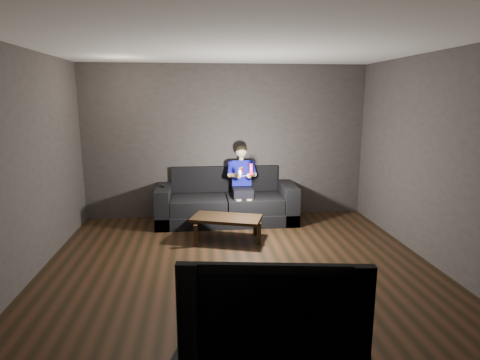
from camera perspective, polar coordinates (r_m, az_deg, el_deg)
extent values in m
plane|color=black|center=(5.09, 0.13, -13.03)|extent=(5.00, 5.00, 0.00)
cube|color=#34302D|center=(7.16, -1.99, 5.44)|extent=(5.00, 0.04, 2.70)
cube|color=#34302D|center=(2.29, 6.82, -8.29)|extent=(5.00, 0.04, 2.70)
cube|color=#34302D|center=(5.08, -29.18, 1.37)|extent=(0.04, 5.00, 2.70)
cube|color=#34302D|center=(5.54, 26.82, 2.34)|extent=(0.04, 5.00, 2.70)
cube|color=silver|center=(4.66, 0.14, 18.73)|extent=(5.00, 5.00, 0.02)
cube|color=black|center=(7.05, -1.94, -5.02)|extent=(2.38, 1.03, 0.21)
cube|color=black|center=(6.87, -5.86, -3.55)|extent=(0.93, 0.72, 0.25)
cube|color=black|center=(6.93, 2.04, -3.36)|extent=(0.93, 0.72, 0.25)
cube|color=black|center=(7.29, -2.19, 0.28)|extent=(1.90, 0.24, 0.47)
cube|color=black|center=(7.00, -10.75, -3.45)|extent=(0.24, 1.03, 0.65)
cube|color=black|center=(7.14, 6.66, -3.03)|extent=(0.24, 1.03, 0.65)
cube|color=black|center=(6.84, 0.37, -1.82)|extent=(0.33, 0.42, 0.16)
cube|color=#160890|center=(6.99, 0.17, 0.99)|extent=(0.33, 0.24, 0.46)
cube|color=yellow|center=(6.88, 0.26, 1.39)|extent=(0.10, 0.10, 0.11)
cube|color=#CA0301|center=(6.88, 0.26, 1.38)|extent=(0.07, 0.07, 0.07)
cylinder|color=#E2BC87|center=(6.95, 0.18, 3.06)|extent=(0.08, 0.08, 0.07)
sphere|color=#E2BC87|center=(6.93, 0.18, 4.10)|extent=(0.20, 0.20, 0.20)
ellipsoid|color=black|center=(6.94, 0.17, 4.30)|extent=(0.21, 0.21, 0.18)
cylinder|color=#160890|center=(6.89, -1.46, 1.53)|extent=(0.09, 0.25, 0.21)
cylinder|color=#160890|center=(6.93, 1.93, 1.59)|extent=(0.09, 0.25, 0.21)
cylinder|color=#E2BC87|center=(6.73, -0.82, 0.85)|extent=(0.16, 0.26, 0.11)
cylinder|color=#E2BC87|center=(6.76, 1.71, 0.90)|extent=(0.16, 0.26, 0.11)
sphere|color=#E2BC87|center=(6.63, -0.21, 0.60)|extent=(0.09, 0.09, 0.09)
sphere|color=#E2BC87|center=(6.65, 1.31, 0.63)|extent=(0.09, 0.09, 0.09)
cylinder|color=#E2BC87|center=(6.68, -0.18, -4.32)|extent=(0.10, 0.10, 0.38)
cylinder|color=#E2BC87|center=(6.70, 1.33, -4.27)|extent=(0.10, 0.10, 0.38)
cube|color=red|center=(6.39, 1.58, 1.52)|extent=(0.05, 0.07, 0.19)
cube|color=#6C1900|center=(6.36, 1.61, 1.95)|extent=(0.03, 0.01, 0.03)
cylinder|color=silver|center=(6.37, 1.61, 1.38)|extent=(0.02, 0.01, 0.02)
ellipsoid|color=silver|center=(6.38, -0.01, 1.12)|extent=(0.06, 0.09, 0.14)
cylinder|color=black|center=(6.34, 0.02, 1.51)|extent=(0.02, 0.01, 0.02)
cube|color=black|center=(6.87, -10.89, -0.85)|extent=(0.06, 0.15, 0.03)
cube|color=black|center=(6.91, -10.86, -0.64)|extent=(0.02, 0.02, 0.00)
cube|color=black|center=(6.04, -1.93, -5.48)|extent=(1.13, 0.80, 0.05)
cube|color=black|center=(5.89, -6.33, -7.91)|extent=(0.06, 0.06, 0.32)
cube|color=black|center=(5.95, 2.72, -7.64)|extent=(0.06, 0.06, 0.32)
cube|color=black|center=(6.28, -6.31, -6.63)|extent=(0.06, 0.06, 0.32)
cube|color=black|center=(6.34, 2.16, -6.40)|extent=(0.06, 0.06, 0.32)
imported|color=black|center=(2.72, 4.73, -17.53)|extent=(1.21, 0.32, 0.69)
cube|color=silver|center=(2.96, 14.98, -20.42)|extent=(0.07, 0.18, 0.23)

